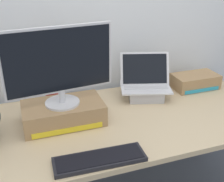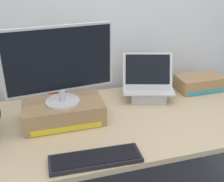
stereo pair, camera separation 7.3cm
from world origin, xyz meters
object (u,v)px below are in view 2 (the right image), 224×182
object	(u,v)px
open_laptop	(148,89)
external_keyboard	(95,159)
coffee_mug	(55,95)
toner_box_cyan	(199,83)
toner_box_yellow	(63,112)
desktop_monitor	(60,64)

from	to	relation	value
open_laptop	external_keyboard	distance (m)	0.73
external_keyboard	coffee_mug	size ratio (longest dim) A/B	3.59
open_laptop	toner_box_cyan	world-z (taller)	open_laptop
open_laptop	toner_box_yellow	bearing A→B (deg)	-148.68
toner_box_yellow	coffee_mug	world-z (taller)	toner_box_yellow
open_laptop	coffee_mug	distance (m)	0.61
desktop_monitor	toner_box_cyan	distance (m)	1.03
open_laptop	toner_box_cyan	xyz separation A→B (m)	(0.40, 0.02, -0.01)
desktop_monitor	toner_box_cyan	world-z (taller)	desktop_monitor
toner_box_cyan	toner_box_yellow	bearing A→B (deg)	-170.18
external_keyboard	toner_box_cyan	distance (m)	1.05
toner_box_yellow	coffee_mug	bearing A→B (deg)	94.79
external_keyboard	open_laptop	bearing A→B (deg)	50.98
external_keyboard	toner_box_cyan	xyz separation A→B (m)	(0.88, 0.57, 0.04)
toner_box_yellow	toner_box_cyan	xyz separation A→B (m)	(0.97, 0.17, -0.01)
desktop_monitor	toner_box_cyan	bearing A→B (deg)	3.65
coffee_mug	toner_box_cyan	distance (m)	1.00
open_laptop	coffee_mug	world-z (taller)	open_laptop
toner_box_yellow	desktop_monitor	world-z (taller)	desktop_monitor
toner_box_yellow	toner_box_cyan	size ratio (longest dim) A/B	1.38
external_keyboard	coffee_mug	bearing A→B (deg)	102.10
toner_box_yellow	external_keyboard	size ratio (longest dim) A/B	1.03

